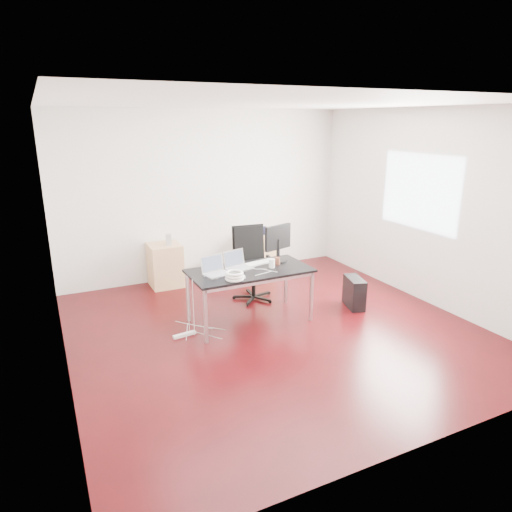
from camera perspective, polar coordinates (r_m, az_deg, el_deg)
name	(u,v)px	position (r m, az deg, el deg)	size (l,w,h in m)	color
room_shell	(278,224)	(5.58, 2.78, 4.03)	(5.00, 5.00, 5.00)	#310508
desk	(250,273)	(6.02, -0.80, -2.20)	(1.60, 0.80, 0.73)	black
office_chair	(252,259)	(6.86, -0.55, -0.43)	(0.53, 0.55, 1.08)	black
filing_cabinet_left	(165,265)	(7.57, -11.27, -1.12)	(0.50, 0.50, 0.70)	tan
filing_cabinet_right	(257,253)	(8.12, 0.18, 0.42)	(0.50, 0.50, 0.70)	tan
pc_tower	(354,292)	(6.78, 12.18, -4.48)	(0.20, 0.45, 0.44)	black
wastebasket	(213,270)	(7.89, -5.39, -1.75)	(0.24, 0.24, 0.28)	black
power_strip	(185,335)	(5.91, -8.92, -9.69)	(0.30, 0.06, 0.04)	white
laptop_left	(216,270)	(5.83, -5.07, -1.75)	(0.38, 0.32, 0.23)	silver
laptop_right	(238,264)	(6.03, -2.32, -1.07)	(0.38, 0.33, 0.23)	silver
monitor	(278,241)	(6.30, 2.74, 1.85)	(0.45, 0.26, 0.51)	black
keyboard	(260,263)	(6.25, 0.48, -0.84)	(0.44, 0.14, 0.02)	white
cup_white	(272,263)	(6.07, 2.00, -0.91)	(0.08, 0.08, 0.12)	white
cup_brown	(277,261)	(6.20, 2.68, -0.63)	(0.08, 0.08, 0.10)	brown
cable_coil	(235,276)	(5.61, -2.70, -2.49)	(0.24, 0.24, 0.11)	white
power_adapter	(242,277)	(5.68, -1.73, -2.64)	(0.07, 0.07, 0.03)	white
speaker	(169,239)	(7.40, -10.87, 2.04)	(0.09, 0.08, 0.18)	#9E9E9E
navy_garment	(262,231)	(8.03, 0.72, 3.16)	(0.30, 0.24, 0.09)	black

